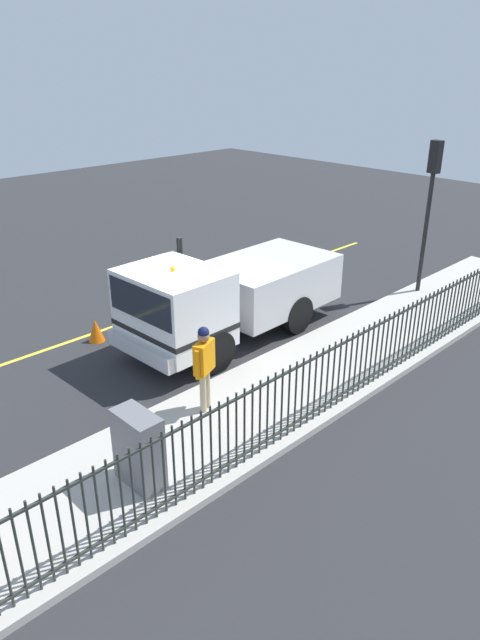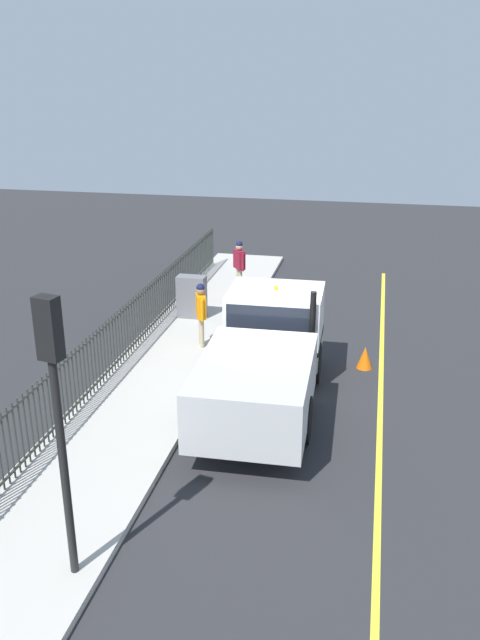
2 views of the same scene
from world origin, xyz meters
The scene contains 9 objects.
ground_plane centered at (0.00, 0.00, 0.00)m, with size 49.32×49.32×0.00m, color #2B2B2D.
sidewalk_slab centered at (2.79, 0.00, 0.07)m, with size 2.67×22.42×0.13m, color #B7B2A8.
lane_marking centered at (-2.49, 0.00, 0.00)m, with size 0.12×20.18×0.01m, color yellow.
work_truck centered at (0.07, 0.80, 1.20)m, with size 2.37×5.96×2.50m.
worker_standing centered at (2.24, -1.66, 1.20)m, with size 0.39×0.60×1.74m.
iron_fence centered at (3.91, 0.00, 0.85)m, with size 0.04×19.09×1.42m.
traffic_light_near centered at (1.83, 6.96, 3.12)m, with size 0.34×0.26×4.23m.
utility_cabinet centered at (3.10, -3.78, 0.76)m, with size 0.84×0.44×1.26m, color slate.
traffic_cone centered at (-2.06, -1.42, 0.28)m, with size 0.40×0.40×0.57m, color orange.
Camera 1 is at (9.44, -7.80, 6.25)m, focal length 32.39 mm.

